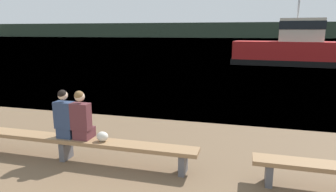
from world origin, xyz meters
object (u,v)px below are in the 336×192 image
at_px(person_right, 82,118).
at_px(bench_segment_right, 326,170).
at_px(tugboat_red, 294,50).
at_px(bench_main, 65,141).
at_px(shopping_bag, 102,136).
at_px(person_left, 65,117).

xyz_separation_m(person_right, bench_segment_right, (4.65, -0.01, -0.56)).
bearing_deg(tugboat_red, bench_main, 165.60).
relative_size(shopping_bag, tugboat_red, 0.03).
bearing_deg(bench_segment_right, bench_main, 180.00).
bearing_deg(person_left, person_right, -0.07).
bearing_deg(shopping_bag, tugboat_red, 73.21).
relative_size(bench_main, person_left, 5.54).
bearing_deg(bench_main, bench_segment_right, -0.00).
bearing_deg(shopping_bag, person_right, 177.94).
xyz_separation_m(shopping_bag, bench_segment_right, (4.19, 0.01, -0.22)).
relative_size(bench_main, tugboat_red, 0.59).
xyz_separation_m(bench_main, person_left, (0.03, 0.01, 0.54)).
bearing_deg(bench_main, person_left, 14.05).
bearing_deg(person_left, shopping_bag, -1.16).
relative_size(bench_main, person_right, 5.54).
bearing_deg(tugboat_red, shopping_bag, 167.82).
bearing_deg(person_right, bench_segment_right, -0.10).
relative_size(person_left, shopping_bag, 4.21).
height_order(shopping_bag, tugboat_red, tugboat_red).
xyz_separation_m(bench_main, person_right, (0.42, 0.01, 0.54)).
height_order(person_left, person_right, same).
relative_size(bench_main, shopping_bag, 23.32).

